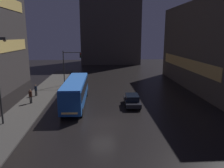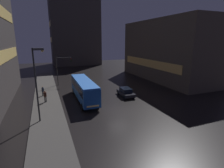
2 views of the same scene
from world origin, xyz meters
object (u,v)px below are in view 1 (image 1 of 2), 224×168
Objects in this scene: pedestrian_mid at (36,89)px; bus_near at (76,90)px; traffic_light_main at (70,62)px; car_taxi at (132,100)px; pedestrian_near at (30,95)px.

bus_near is at bearing -42.41° from pedestrian_mid.
pedestrian_mid is 8.69m from traffic_light_main.
car_taxi is 0.70× the size of traffic_light_main.
bus_near reaches higher than pedestrian_near.
bus_near is at bearing -3.15° from car_taxi.
bus_near is 2.61× the size of car_taxi.
pedestrian_mid reaches higher than car_taxi.
pedestrian_near is at bearing -92.37° from pedestrian_mid.
bus_near reaches higher than pedestrian_mid.
car_taxi is 14.26m from pedestrian_mid.
car_taxi is at bearing 9.75° from pedestrian_near.
pedestrian_mid is at bearing -34.10° from bus_near.
traffic_light_main is (4.13, 7.01, 3.06)m from pedestrian_mid.
car_taxi is at bearing -52.36° from traffic_light_main.
traffic_light_main is at bearing -50.36° from car_taxi.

